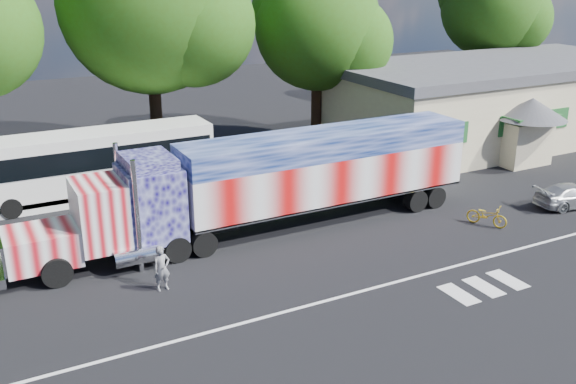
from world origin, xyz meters
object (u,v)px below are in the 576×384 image
semi_truck (275,180)px  tree_ne_a (320,28)px  parked_car (573,195)px  woman (162,268)px  tree_n_mid (152,5)px  coach_bus (98,163)px  tree_far_ne (493,7)px  bicycle (487,215)px

semi_truck → tree_ne_a: tree_ne_a is taller
parked_car → tree_ne_a: bearing=26.0°
woman → tree_n_mid: tree_n_mid is taller
coach_bus → woman: (-0.23, -11.22, -0.89)m
semi_truck → tree_n_mid: tree_n_mid is taller
tree_far_ne → tree_ne_a: size_ratio=1.05×
semi_truck → coach_bus: 10.03m
woman → coach_bus: bearing=83.0°
coach_bus → tree_n_mid: (4.58, 4.30, 7.31)m
woman → tree_ne_a: size_ratio=0.15×
bicycle → tree_far_ne: tree_far_ne is taller
woman → bicycle: bearing=-9.4°
coach_bus → tree_far_ne: tree_far_ne is taller
tree_ne_a → semi_truck: bearing=-127.5°
semi_truck → coach_bus: bearing=126.3°
parked_car → bicycle: 5.47m
semi_truck → tree_n_mid: 14.16m
coach_bus → tree_ne_a: tree_ne_a is taller
semi_truck → tree_far_ne: tree_far_ne is taller
bicycle → tree_far_ne: size_ratio=0.15×
tree_far_ne → tree_n_mid: bearing=-174.7°
tree_ne_a → tree_far_ne: bearing=9.6°
parked_car → bicycle: size_ratio=2.11×
coach_bus → parked_car: bearing=-31.4°
parked_car → tree_far_ne: tree_far_ne is taller
semi_truck → tree_ne_a: size_ratio=1.83×
woman → tree_far_ne: tree_far_ne is taller
tree_far_ne → semi_truck: bearing=-150.7°
tree_ne_a → tree_n_mid: bearing=178.0°
woman → semi_truck: bearing=21.2°
coach_bus → tree_far_ne: bearing=11.9°
bicycle → tree_n_mid: 21.03m
coach_bus → woman: 11.26m
semi_truck → tree_n_mid: bearing=96.2°
woman → tree_n_mid: 18.20m
coach_bus → tree_n_mid: tree_n_mid is taller
bicycle → semi_truck: bearing=126.4°
woman → tree_ne_a: 22.55m
bicycle → woman: bearing=148.1°
coach_bus → bicycle: coach_bus is taller
bicycle → tree_n_mid: bearing=92.8°
parked_car → bicycle: bearing=98.2°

